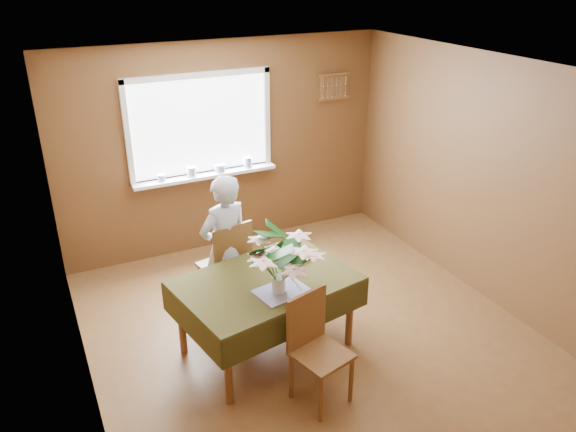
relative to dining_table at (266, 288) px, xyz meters
name	(u,v)px	position (x,y,z in m)	size (l,w,h in m)	color
floor	(313,337)	(0.46, -0.05, -0.65)	(4.50, 4.50, 0.00)	brown
ceiling	(319,73)	(0.46, -0.05, 1.85)	(4.50, 4.50, 0.00)	white
wall_back	(226,147)	(0.46, 2.20, 0.60)	(4.00, 4.00, 0.00)	brown
wall_front	(516,377)	(0.46, -2.30, 0.60)	(4.00, 4.00, 0.00)	brown
wall_left	(73,270)	(-1.54, -0.05, 0.60)	(4.50, 4.50, 0.00)	brown
wall_right	(490,182)	(2.46, -0.05, 0.60)	(4.50, 4.50, 0.00)	brown
window_assembly	(203,143)	(0.17, 2.15, 0.71)	(1.72, 0.20, 1.22)	white
spoon_rack	(334,86)	(1.91, 2.17, 1.20)	(0.44, 0.05, 0.33)	brown
dining_table	(266,288)	(0.00, 0.00, 0.00)	(1.68, 1.29, 0.74)	brown
chair_far	(228,264)	(-0.09, 0.73, -0.10)	(0.51, 0.51, 1.01)	brown
chair_near	(315,343)	(0.10, -0.72, -0.14)	(0.49, 0.49, 0.94)	brown
seated_woman	(225,248)	(-0.13, 0.69, 0.10)	(0.55, 0.36, 1.50)	white
flower_bouquet	(278,258)	(0.01, -0.23, 0.42)	(0.60, 0.60, 0.51)	white
side_plate	(297,258)	(0.41, 0.22, 0.10)	(0.25, 0.25, 0.01)	white
table_knife	(296,284)	(0.20, -0.20, 0.10)	(0.02, 0.22, 0.00)	silver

